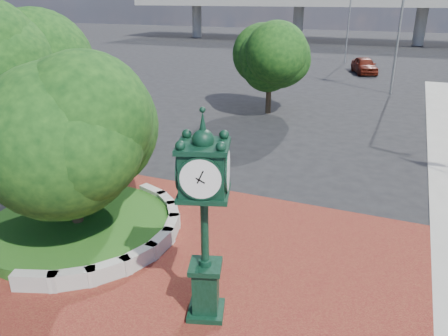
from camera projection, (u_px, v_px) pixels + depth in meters
ground at (213, 264)px, 13.03m from camera, size 200.00×200.00×0.00m
plaza at (199, 282)px, 12.16m from camera, size 12.00×12.00×0.04m
planter_wall at (136, 238)px, 13.91m from camera, size 2.96×6.77×0.54m
grass_bed at (79, 226)px, 14.77m from camera, size 6.10×6.10×0.40m
overpass at (389, 2)px, 70.69m from camera, size 90.00×12.00×7.50m
tree_planter at (65, 126)px, 13.48m from camera, size 5.20×5.20×6.33m
tree_northwest at (4, 72)px, 20.51m from camera, size 5.60×5.60×6.93m
tree_street at (270, 65)px, 28.71m from camera, size 4.40×4.40×5.45m
post_clock at (204, 212)px, 9.93m from camera, size 1.32×1.32×5.23m
parked_car at (364, 65)px, 44.93m from camera, size 3.53×5.24×1.66m
street_lamp_near at (404, 16)px, 33.47m from camera, size 2.19×1.10×10.34m
street_lamp_far at (351, 17)px, 50.33m from camera, size 1.97×0.70×8.95m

